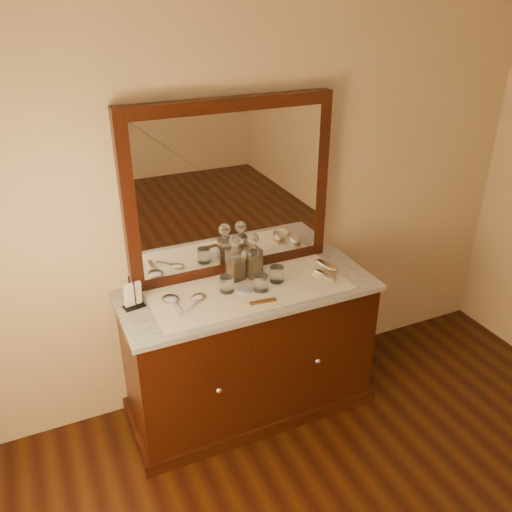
# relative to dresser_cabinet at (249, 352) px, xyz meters

# --- Properties ---
(dresser_cabinet) EXTENTS (1.40, 0.55, 0.82)m
(dresser_cabinet) POSITION_rel_dresser_cabinet_xyz_m (0.00, 0.00, 0.00)
(dresser_cabinet) COLOR black
(dresser_cabinet) RESTS_ON floor
(dresser_plinth) EXTENTS (1.46, 0.59, 0.08)m
(dresser_plinth) POSITION_rel_dresser_cabinet_xyz_m (0.00, 0.00, -0.37)
(dresser_plinth) COLOR black
(dresser_plinth) RESTS_ON floor
(knob_left) EXTENTS (0.04, 0.04, 0.04)m
(knob_left) POSITION_rel_dresser_cabinet_xyz_m (-0.30, -0.28, 0.04)
(knob_left) COLOR silver
(knob_left) RESTS_ON dresser_cabinet
(knob_right) EXTENTS (0.04, 0.04, 0.04)m
(knob_right) POSITION_rel_dresser_cabinet_xyz_m (0.30, -0.28, 0.04)
(knob_right) COLOR silver
(knob_right) RESTS_ON dresser_cabinet
(marble_top) EXTENTS (1.44, 0.59, 0.03)m
(marble_top) POSITION_rel_dresser_cabinet_xyz_m (0.00, 0.00, 0.42)
(marble_top) COLOR silver
(marble_top) RESTS_ON dresser_cabinet
(mirror_frame) EXTENTS (1.20, 0.08, 1.00)m
(mirror_frame) POSITION_rel_dresser_cabinet_xyz_m (0.00, 0.25, 0.94)
(mirror_frame) COLOR black
(mirror_frame) RESTS_ON marble_top
(mirror_glass) EXTENTS (1.06, 0.01, 0.86)m
(mirror_glass) POSITION_rel_dresser_cabinet_xyz_m (0.00, 0.21, 0.94)
(mirror_glass) COLOR white
(mirror_glass) RESTS_ON marble_top
(lace_runner) EXTENTS (1.10, 0.45, 0.00)m
(lace_runner) POSITION_rel_dresser_cabinet_xyz_m (0.00, -0.02, 0.44)
(lace_runner) COLOR silver
(lace_runner) RESTS_ON marble_top
(pin_dish) EXTENTS (0.10, 0.10, 0.01)m
(pin_dish) POSITION_rel_dresser_cabinet_xyz_m (-0.03, -0.03, 0.45)
(pin_dish) COLOR white
(pin_dish) RESTS_ON lace_runner
(comb) EXTENTS (0.15, 0.04, 0.01)m
(comb) POSITION_rel_dresser_cabinet_xyz_m (0.01, -0.17, 0.45)
(comb) COLOR brown
(comb) RESTS_ON lace_runner
(napkin_rack) EXTENTS (0.12, 0.09, 0.17)m
(napkin_rack) POSITION_rel_dresser_cabinet_xyz_m (-0.63, 0.07, 0.51)
(napkin_rack) COLOR black
(napkin_rack) RESTS_ON marble_top
(decanter_left) EXTENTS (0.10, 0.10, 0.28)m
(decanter_left) POSITION_rel_dresser_cabinet_xyz_m (-0.03, 0.12, 0.55)
(decanter_left) COLOR #8F5814
(decanter_left) RESTS_ON lace_runner
(decanter_right) EXTENTS (0.09, 0.09, 0.27)m
(decanter_right) POSITION_rel_dresser_cabinet_xyz_m (0.08, 0.11, 0.55)
(decanter_right) COLOR #8F5814
(decanter_right) RESTS_ON lace_runner
(brush_near) EXTENTS (0.12, 0.18, 0.04)m
(brush_near) POSITION_rel_dresser_cabinet_xyz_m (0.43, -0.09, 0.47)
(brush_near) COLOR tan
(brush_near) RESTS_ON lace_runner
(brush_far) EXTENTS (0.12, 0.19, 0.05)m
(brush_far) POSITION_rel_dresser_cabinet_xyz_m (0.50, 0.00, 0.47)
(brush_far) COLOR tan
(brush_far) RESTS_ON lace_runner
(hand_mirror_outer) EXTENTS (0.09, 0.23, 0.02)m
(hand_mirror_outer) POSITION_rel_dresser_cabinet_xyz_m (-0.43, 0.03, 0.45)
(hand_mirror_outer) COLOR silver
(hand_mirror_outer) RESTS_ON lace_runner
(hand_mirror_inner) EXTENTS (0.16, 0.17, 0.02)m
(hand_mirror_inner) POSITION_rel_dresser_cabinet_xyz_m (-0.30, -0.00, 0.45)
(hand_mirror_inner) COLOR silver
(hand_mirror_inner) RESTS_ON lace_runner
(tumblers) EXTENTS (0.38, 0.15, 0.09)m
(tumblers) POSITION_rel_dresser_cabinet_xyz_m (0.04, -0.01, 0.49)
(tumblers) COLOR white
(tumblers) RESTS_ON lace_runner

